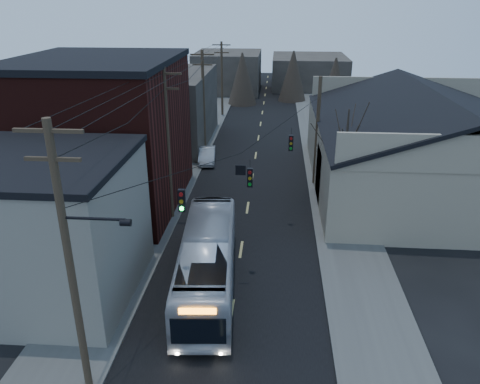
{
  "coord_description": "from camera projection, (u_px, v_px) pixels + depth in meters",
  "views": [
    {
      "loc": [
        1.85,
        -10.2,
        13.8
      ],
      "look_at": [
        -0.2,
        15.69,
        3.0
      ],
      "focal_mm": 35.0,
      "sensor_mm": 36.0,
      "label": 1
    }
  ],
  "objects": [
    {
      "name": "building_brick",
      "position": [
        103.0,
        137.0,
        32.05
      ],
      "size": [
        10.0,
        12.0,
        10.0
      ],
      "primitive_type": "cube",
      "color": "black",
      "rests_on": "ground"
    },
    {
      "name": "building_clapboard",
      "position": [
        46.0,
        230.0,
        22.42
      ],
      "size": [
        8.0,
        8.0,
        7.0
      ],
      "primitive_type": "cube",
      "color": "gray",
      "rests_on": "ground"
    },
    {
      "name": "building_far_left",
      "position": [
        228.0,
        72.0,
        73.94
      ],
      "size": [
        10.0,
        12.0,
        6.0
      ],
      "primitive_type": "cube",
      "color": "#332D29",
      "rests_on": "ground"
    },
    {
      "name": "warehouse",
      "position": [
        421.0,
        154.0,
        35.85
      ],
      "size": [
        16.16,
        20.6,
        7.73
      ],
      "color": "gray",
      "rests_on": "ground"
    },
    {
      "name": "sidewalk_left",
      "position": [
        184.0,
        160.0,
        42.89
      ],
      "size": [
        4.0,
        110.0,
        0.12
      ],
      "primitive_type": "cube",
      "color": "#474744",
      "rests_on": "ground"
    },
    {
      "name": "sidewalk_right",
      "position": [
        327.0,
        164.0,
        41.94
      ],
      "size": [
        4.0,
        110.0,
        0.12
      ],
      "primitive_type": "cube",
      "color": "#474744",
      "rests_on": "ground"
    },
    {
      "name": "road_surface",
      "position": [
        255.0,
        162.0,
        42.44
      ],
      "size": [
        9.0,
        110.0,
        0.02
      ],
      "primitive_type": "cube",
      "color": "black",
      "rests_on": "ground"
    },
    {
      "name": "bus",
      "position": [
        208.0,
        261.0,
        23.55
      ],
      "size": [
        3.39,
        11.13,
        3.06
      ],
      "primitive_type": "imported",
      "rotation": [
        0.0,
        0.0,
        3.22
      ],
      "color": "#B1B5BE",
      "rests_on": "ground"
    },
    {
      "name": "building_far_right",
      "position": [
        309.0,
        71.0,
        77.79
      ],
      "size": [
        12.0,
        14.0,
        5.0
      ],
      "primitive_type": "cube",
      "color": "#332D29",
      "rests_on": "ground"
    },
    {
      "name": "parked_car",
      "position": [
        207.0,
        155.0,
        42.17
      ],
      "size": [
        1.84,
        4.2,
        1.34
      ],
      "primitive_type": "imported",
      "rotation": [
        0.0,
        0.0,
        0.1
      ],
      "color": "#95979C",
      "rests_on": "ground"
    },
    {
      "name": "utility_lines",
      "position": [
        211.0,
        124.0,
        35.37
      ],
      "size": [
        11.24,
        45.28,
        10.5
      ],
      "color": "#382B1E",
      "rests_on": "ground"
    },
    {
      "name": "building_left_far",
      "position": [
        164.0,
        108.0,
        47.31
      ],
      "size": [
        9.0,
        14.0,
        7.0
      ],
      "primitive_type": "cube",
      "color": "#332D29",
      "rests_on": "ground"
    },
    {
      "name": "bare_tree",
      "position": [
        344.0,
        162.0,
        31.38
      ],
      "size": [
        0.4,
        0.4,
        7.2
      ],
      "primitive_type": "cone",
      "color": "black",
      "rests_on": "ground"
    }
  ]
}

